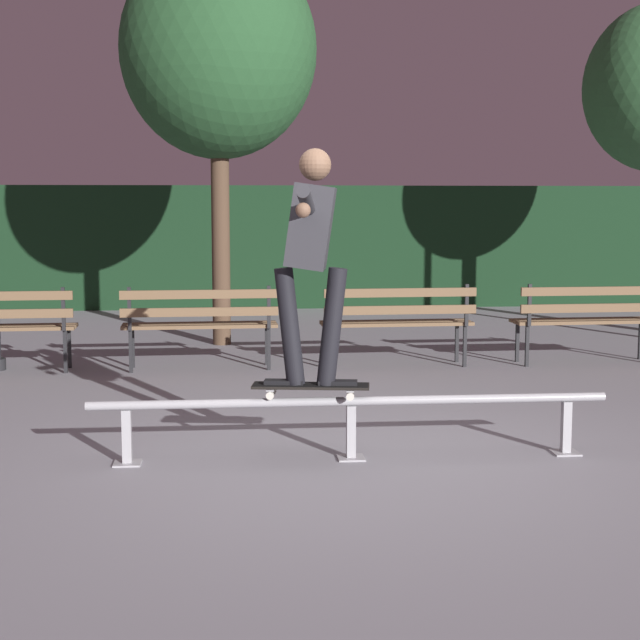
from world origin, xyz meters
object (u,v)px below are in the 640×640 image
(park_bench_rightmost, at_px, (589,315))
(tree_behind_benches, at_px, (218,51))
(skateboard, at_px, (311,387))
(park_bench_left_center, at_px, (200,319))
(park_bench_right_center, at_px, (398,317))
(skateboarder, at_px, (311,246))
(grind_rail, at_px, (351,412))

(park_bench_rightmost, height_order, tree_behind_benches, tree_behind_benches)
(skateboard, height_order, tree_behind_benches, tree_behind_benches)
(park_bench_left_center, distance_m, tree_behind_benches, 3.51)
(park_bench_right_center, bearing_deg, skateboarder, -108.49)
(skateboarder, bearing_deg, park_bench_left_center, 103.09)
(skateboarder, bearing_deg, park_bench_rightmost, 47.97)
(skateboard, distance_m, skateboarder, 0.94)
(skateboard, distance_m, park_bench_right_center, 3.85)
(skateboard, relative_size, park_bench_rightmost, 0.50)
(park_bench_rightmost, bearing_deg, skateboarder, -132.03)
(grind_rail, xyz_separation_m, skateboarder, (-0.27, -0.00, 1.11))
(grind_rail, distance_m, tree_behind_benches, 6.43)
(skateboard, distance_m, park_bench_left_center, 3.74)
(grind_rail, distance_m, skateboarder, 1.14)
(skateboarder, height_order, park_bench_left_center, skateboarder)
(skateboarder, xyz_separation_m, tree_behind_benches, (-0.64, 5.51, 2.07))
(grind_rail, bearing_deg, tree_behind_benches, 99.38)
(grind_rail, relative_size, park_bench_rightmost, 2.17)
(park_bench_left_center, distance_m, park_bench_rightmost, 4.13)
(grind_rail, height_order, park_bench_rightmost, park_bench_rightmost)
(park_bench_left_center, xyz_separation_m, park_bench_right_center, (2.07, 0.00, 0.00))
(park_bench_rightmost, bearing_deg, skateboard, -132.05)
(grind_rail, height_order, tree_behind_benches, tree_behind_benches)
(grind_rail, xyz_separation_m, tree_behind_benches, (-0.91, 5.51, 3.19))
(park_bench_rightmost, xyz_separation_m, tree_behind_benches, (-3.93, 1.86, 2.97))
(park_bench_right_center, bearing_deg, skateboard, -108.53)
(grind_rail, relative_size, skateboarder, 2.25)
(park_bench_right_center, bearing_deg, tree_behind_benches, 134.98)
(skateboard, xyz_separation_m, park_bench_rightmost, (3.29, 3.65, 0.04))
(skateboard, bearing_deg, grind_rail, 0.00)
(park_bench_left_center, height_order, tree_behind_benches, tree_behind_benches)
(skateboard, distance_m, park_bench_rightmost, 4.91)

